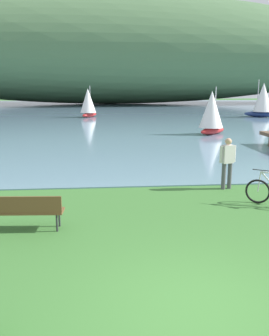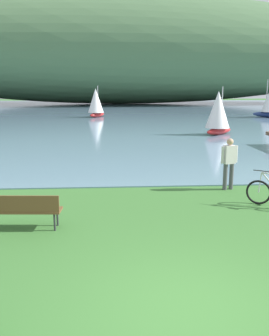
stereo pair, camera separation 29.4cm
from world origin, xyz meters
TOP-DOWN VIEW (x-y plane):
  - ground_plane at (0.00, 0.00)m, footprint 200.00×200.00m
  - bay_water at (0.00, 47.26)m, footprint 180.00×80.00m
  - distant_hillside at (0.92, 69.93)m, footprint 103.68×28.00m
  - park_bench_near_camera at (-3.33, 3.59)m, footprint 1.83×0.60m
  - person_at_shoreline at (2.66, 6.81)m, footprint 0.59×0.32m
  - sailboat_nearest_to_shore at (16.23, 35.38)m, footprint 3.22×3.26m
  - sailboat_mid_bay at (6.27, 20.89)m, footprint 2.68×2.59m
  - sailboat_toward_hillside at (-2.73, 36.99)m, footprint 2.31×2.94m

SIDE VIEW (x-z plane):
  - ground_plane at x=0.00m, z-range 0.00..0.00m
  - bay_water at x=0.00m, z-range 0.00..0.04m
  - park_bench_near_camera at x=-3.33m, z-range 0.08..0.96m
  - person_at_shoreline at x=2.66m, z-range 0.12..1.83m
  - sailboat_mid_bay at x=6.27m, z-range -0.06..3.25m
  - sailboat_toward_hillside at x=-2.73m, z-range -0.06..3.33m
  - sailboat_nearest_to_shore at x=16.23m, z-range -0.08..3.98m
  - distant_hillside at x=0.92m, z-range 0.04..20.06m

